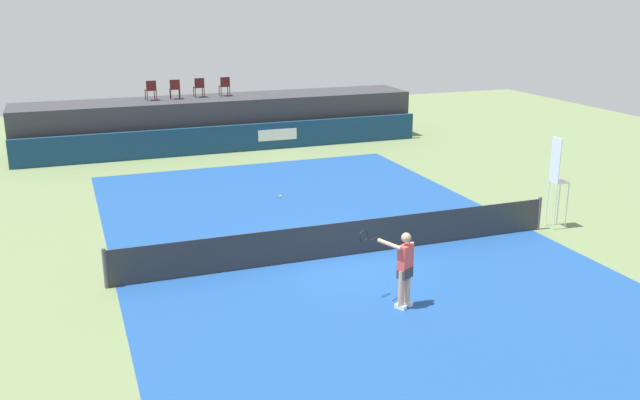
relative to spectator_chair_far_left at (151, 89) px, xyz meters
The scene contains 14 objects.
ground_plane 12.96m from the spectator_chair_far_left, 76.19° to the right, with size 48.00×48.00×0.00m, color #6B7F51.
court_inner 15.83m from the spectator_chair_far_left, 78.82° to the right, with size 12.00×22.00×0.00m, color #1C478C.
sponsor_wall 4.11m from the spectator_chair_far_left, 30.80° to the right, with size 18.00×0.22×1.20m.
spectator_platform 3.42m from the spectator_chair_far_left, ahead, with size 18.00×2.80×2.20m, color #38383D.
spectator_chair_far_left is the anchor object (origin of this frame).
spectator_chair_left 1.05m from the spectator_chair_far_left, ahead, with size 0.47×0.47×0.89m.
spectator_chair_center 2.18m from the spectator_chair_far_left, ahead, with size 0.45×0.45×0.89m.
spectator_chair_right 3.36m from the spectator_chair_far_left, ahead, with size 0.45×0.45×0.89m.
umpire_chair 18.17m from the spectator_chair_far_left, 57.52° to the right, with size 0.46×0.46×2.76m.
tennis_net 15.76m from the spectator_chair_far_left, 78.82° to the right, with size 12.40×0.02×0.95m, color #2D2D2D.
net_post_near 15.79m from the spectator_chair_far_left, 101.72° to the right, with size 0.10×0.10×1.00m, color #4C4C51.
net_post_far 18.01m from the spectator_chair_far_left, 58.93° to the right, with size 0.10×0.10×1.00m, color #4C4C51.
tennis_player 19.03m from the spectator_chair_far_left, 80.90° to the right, with size 1.08×1.03×1.77m.
tennis_ball 10.18m from the spectator_chair_far_left, 72.03° to the right, with size 0.07×0.07×0.07m, color #D8EA33.
Camera 1 is at (-6.79, -16.28, 6.80)m, focal length 39.27 mm.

